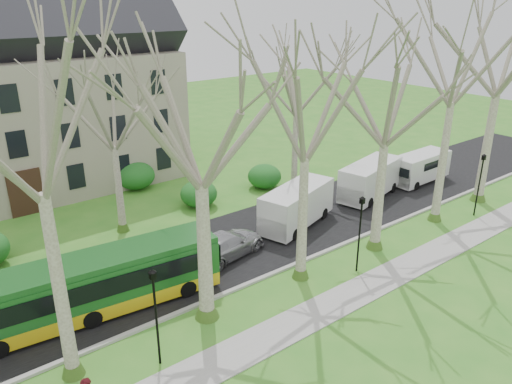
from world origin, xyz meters
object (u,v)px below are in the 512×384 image
(bus_follow, at_px, (96,284))
(van_c, at_px, (420,168))
(van_b, at_px, (370,180))
(van_a, at_px, (297,207))
(sedan, at_px, (225,245))

(bus_follow, relative_size, van_c, 2.17)
(bus_follow, xyz_separation_m, van_c, (27.09, 1.21, -0.29))
(bus_follow, height_order, van_b, bus_follow)
(van_a, bearing_deg, van_b, -14.34)
(sedan, relative_size, van_a, 0.86)
(sedan, bearing_deg, van_b, -97.06)
(bus_follow, xyz_separation_m, van_b, (21.52, 1.65, -0.17))
(sedan, bearing_deg, van_c, -99.56)
(bus_follow, height_order, van_c, bus_follow)
(sedan, relative_size, van_b, 0.87)
(sedan, height_order, van_a, van_a)
(van_b, bearing_deg, bus_follow, 171.44)
(van_a, relative_size, van_c, 1.11)
(bus_follow, xyz_separation_m, van_a, (13.85, 1.29, -0.16))
(bus_follow, distance_m, van_c, 27.12)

